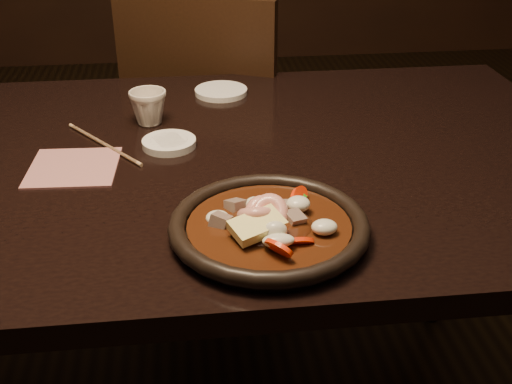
{
  "coord_description": "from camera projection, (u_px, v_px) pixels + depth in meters",
  "views": [
    {
      "loc": [
        0.03,
        -1.06,
        1.26
      ],
      "look_at": [
        0.12,
        -0.24,
        0.8
      ],
      "focal_mm": 45.0,
      "sensor_mm": 36.0,
      "label": 1
    }
  ],
  "objects": [
    {
      "name": "soy_dish",
      "position": [
        169.0,
        143.0,
        1.2
      ],
      "size": [
        0.1,
        0.1,
        0.01
      ],
      "primitive_type": "cylinder",
      "color": "white",
      "rests_on": "table"
    },
    {
      "name": "chopsticks",
      "position": [
        104.0,
        144.0,
        1.21
      ],
      "size": [
        0.15,
        0.2,
        0.01
      ],
      "rotation": [
        0.0,
        0.0,
        0.64
      ],
      "color": "tan",
      "rests_on": "table"
    },
    {
      "name": "stirfry",
      "position": [
        268.0,
        223.0,
        0.92
      ],
      "size": [
        0.18,
        0.19,
        0.06
      ],
      "color": "#351709",
      "rests_on": "plate"
    },
    {
      "name": "napkin",
      "position": [
        74.0,
        167.0,
        1.12
      ],
      "size": [
        0.16,
        0.16,
        0.0
      ],
      "primitive_type": "cube",
      "rotation": [
        0.0,
        0.0,
        -0.05
      ],
      "color": "#A96868",
      "rests_on": "table"
    },
    {
      "name": "chair",
      "position": [
        215.0,
        137.0,
        1.84
      ],
      "size": [
        0.58,
        0.58,
        0.93
      ],
      "rotation": [
        0.0,
        0.0,
        2.73
      ],
      "color": "black",
      "rests_on": "floor"
    },
    {
      "name": "tea_cup",
      "position": [
        148.0,
        106.0,
        1.28
      ],
      "size": [
        0.09,
        0.08,
        0.08
      ],
      "primitive_type": "imported",
      "rotation": [
        0.0,
        0.0,
        0.21
      ],
      "color": "beige",
      "rests_on": "table"
    },
    {
      "name": "table",
      "position": [
        175.0,
        193.0,
        1.2
      ],
      "size": [
        1.6,
        0.9,
        0.75
      ],
      "color": "black",
      "rests_on": "floor"
    },
    {
      "name": "saucer_right",
      "position": [
        221.0,
        91.0,
        1.45
      ],
      "size": [
        0.12,
        0.12,
        0.01
      ],
      "primitive_type": "cylinder",
      "color": "white",
      "rests_on": "table"
    },
    {
      "name": "plate",
      "position": [
        269.0,
        227.0,
        0.93
      ],
      "size": [
        0.29,
        0.29,
        0.03
      ],
      "color": "black",
      "rests_on": "table"
    }
  ]
}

